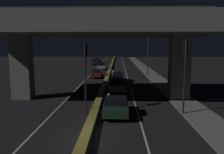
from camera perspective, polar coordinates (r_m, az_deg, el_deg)
The scene contains 20 objects.
ground_plane at distance 13.37m, azimuth -6.52°, elevation -15.28°, with size 200.00×200.00×0.00m, color black.
lane_line_left_inner at distance 47.73m, azimuth -4.64°, elevation 1.64°, with size 0.12×126.00×0.00m, color beige.
lane_line_right_inner at distance 47.47m, azimuth 3.51°, elevation 1.62°, with size 0.12×126.00×0.00m, color beige.
median_divider at distance 47.46m, azimuth -0.58°, elevation 1.88°, with size 0.60×126.00×0.42m, color olive.
sidewalk_right at distance 40.97m, azimuth 10.39°, elevation 0.57°, with size 2.61×126.00×0.13m, color slate.
elevated_overpass at distance 21.59m, azimuth -3.27°, elevation 12.44°, with size 21.62×9.32×9.04m.
traffic_light_left_of_median at distance 16.87m, azimuth -6.95°, elevation 2.94°, with size 0.30×0.49×5.60m.
traffic_light_right_of_median at distance 17.42m, azimuth 18.51°, elevation 3.14°, with size 0.30×0.49×5.79m.
street_lamp at distance 39.55m, azimuth 8.97°, elevation 7.80°, with size 2.34×0.32×8.88m.
car_dark_green_lead at distance 16.94m, azimuth 0.94°, elevation -7.57°, with size 2.02×3.94×1.43m.
car_grey_second at distance 25.51m, azimuth 1.17°, elevation -1.87°, with size 2.15×4.02×1.77m.
car_white_third at distance 32.74m, azimuth 1.58°, elevation 0.08°, with size 2.00×4.59×1.45m.
car_dark_red_lead_oncoming at distance 37.21m, azimuth -3.92°, elevation 0.96°, with size 1.85×4.07×1.36m.
car_silver_second_oncoming at distance 49.98m, azimuth -2.76°, elevation 2.91°, with size 2.14×4.11×1.58m.
car_dark_blue_third_oncoming at distance 64.03m, azimuth -4.37°, elevation 3.97°, with size 1.98×4.06×1.56m.
car_black_fourth_oncoming at distance 73.73m, azimuth -3.82°, elevation 4.47°, with size 2.14×4.15×1.41m.
motorcycle_blue_filtering_near at distance 18.32m, azimuth -0.82°, elevation -6.78°, with size 0.32×1.74×1.39m.
motorcycle_black_filtering_mid at distance 27.08m, azimuth -0.07°, elevation -1.87°, with size 0.34×1.88×1.48m.
motorcycle_white_filtering_far at distance 35.12m, azimuth 0.27°, elevation 0.39°, with size 0.34×1.80×1.45m.
pedestrian_on_sidewalk at distance 23.66m, azimuth 15.26°, elevation -2.82°, with size 0.37×0.37×1.65m.
Camera 1 is at (1.81, -12.15, 5.27)m, focal length 35.00 mm.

